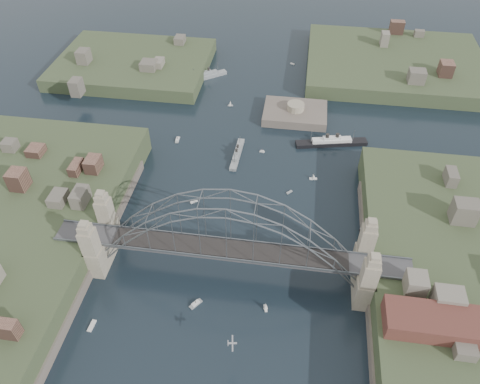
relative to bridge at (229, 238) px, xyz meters
name	(u,v)px	position (x,y,z in m)	size (l,w,h in m)	color
ground	(229,271)	(0.00, 0.00, -12.32)	(500.00, 500.00, 0.00)	black
bridge	(229,238)	(0.00, 0.00, 0.00)	(84.00, 13.80, 24.60)	#444346
shore_west	(9,240)	(-57.32, 0.00, -10.35)	(50.50, 90.00, 12.00)	#344226
shore_east	(475,295)	(57.32, 0.00, -10.35)	(50.50, 90.00, 12.00)	#344226
headland_nw	(134,68)	(-55.00, 95.00, -11.82)	(60.00, 45.00, 9.00)	#344226
headland_ne	(394,68)	(50.00, 110.00, -11.57)	(70.00, 55.00, 9.50)	#344226
fort_island	(295,118)	(12.00, 70.00, -12.66)	(22.00, 16.00, 9.40)	brown
wharf_shed	(435,322)	(44.00, -14.00, -2.32)	(20.00, 8.00, 4.00)	#592D26
naval_cruiser_near	(237,154)	(-4.89, 45.24, -11.59)	(2.61, 15.74, 4.70)	gray
naval_cruiser_far	(206,76)	(-24.43, 92.32, -11.41)	(15.31, 12.30, 5.85)	gray
ocean_liner	(331,142)	(24.76, 55.51, -11.43)	(23.50, 8.11, 5.73)	black
aeroplane	(231,343)	(4.35, -23.41, -4.01)	(1.93, 3.50, 0.51)	#A4A5AB
small_boat_a	(194,202)	(-13.93, 22.49, -12.17)	(2.13, 1.83, 0.45)	silver
small_boat_b	(289,192)	(12.71, 30.37, -12.17)	(1.86, 1.88, 0.45)	silver
small_boat_c	(196,304)	(-6.16, -10.59, -12.04)	(2.85, 3.26, 1.43)	silver
small_boat_d	(313,177)	(19.42, 37.34, -11.44)	(2.34, 1.12, 2.38)	silver
small_boat_e	(178,140)	(-25.69, 50.43, -12.04)	(1.30, 3.46, 1.43)	silver
small_boat_f	(262,151)	(2.79, 48.19, -12.03)	(1.63, 0.63, 1.43)	silver
small_boat_h	(230,104)	(-11.68, 73.66, -11.36)	(1.96, 1.15, 2.38)	silver
small_boat_i	(362,228)	(32.96, 18.88, -12.04)	(1.81, 2.24, 1.43)	silver
small_boat_j	(92,326)	(-27.80, -19.39, -12.17)	(1.17, 2.97, 0.45)	silver
small_boat_k	(292,64)	(8.80, 108.89, -12.17)	(1.95, 1.43, 0.45)	silver
small_boat_l	(99,172)	(-45.54, 30.89, -12.17)	(2.54, 2.52, 0.45)	silver
small_boat_m	(266,306)	(9.89, -9.38, -11.35)	(1.31, 1.92, 2.38)	silver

